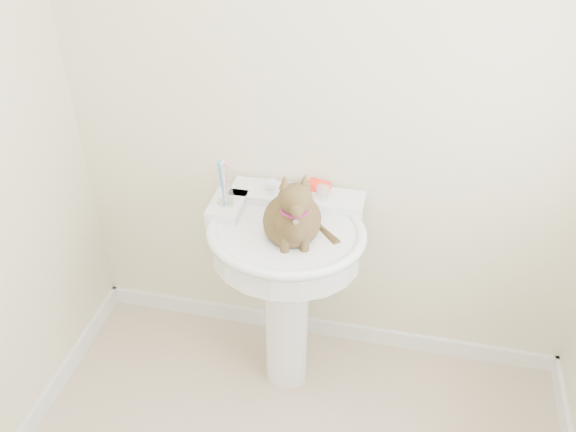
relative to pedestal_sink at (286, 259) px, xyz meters
The scene contains 7 objects.
wall_back 0.65m from the pedestal_sink, 68.59° to the left, with size 2.20×0.00×2.50m, color beige, non-canonical shape.
baseboard_back 0.71m from the pedestal_sink, 67.90° to the left, with size 2.20×0.02×0.09m, color white.
pedestal_sink is the anchor object (origin of this frame).
faucet 0.28m from the pedestal_sink, 89.03° to the left, with size 0.28×0.12×0.14m.
soap_bar 0.33m from the pedestal_sink, 71.88° to the left, with size 0.09×0.06×0.03m, color red.
toothbrush_cup 0.36m from the pedestal_sink, 165.50° to the left, with size 0.07×0.07×0.18m.
cat 0.24m from the pedestal_sink, 50.95° to the right, with size 0.24×0.30×0.44m.
Camera 1 is at (0.29, -1.01, 2.23)m, focal length 38.00 mm.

